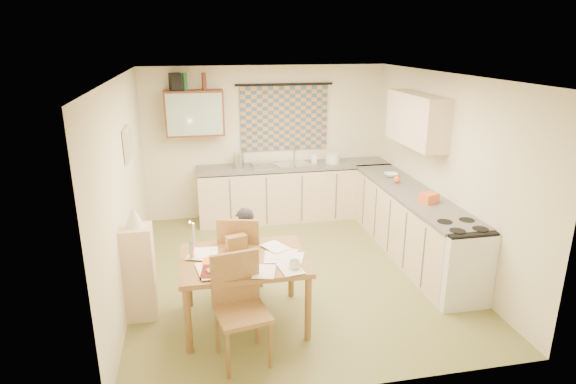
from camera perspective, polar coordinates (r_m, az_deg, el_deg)
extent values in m
cube|color=olive|center=(6.39, 0.72, -9.45)|extent=(4.00, 4.50, 0.02)
cube|color=white|center=(5.69, 0.82, 13.72)|extent=(4.00, 4.50, 0.02)
cube|color=beige|center=(8.08, -2.59, 5.90)|extent=(4.00, 0.02, 2.50)
cube|color=beige|center=(3.88, 7.80, -7.84)|extent=(4.00, 0.02, 2.50)
cube|color=beige|center=(5.86, -18.85, 0.29)|extent=(0.02, 4.50, 2.50)
cube|color=beige|center=(6.62, 18.05, 2.35)|extent=(0.02, 4.50, 2.50)
cube|color=#335172|center=(8.01, -0.44, 8.74)|extent=(1.45, 0.03, 1.05)
cylinder|color=black|center=(7.93, -0.43, 12.64)|extent=(1.60, 0.04, 0.04)
cube|color=#5C2815|center=(7.71, -11.02, 9.18)|extent=(0.90, 0.34, 0.70)
cube|color=#99B2A5|center=(7.55, -11.01, 8.99)|extent=(0.84, 0.02, 0.64)
cube|color=beige|center=(6.89, 15.01, 8.32)|extent=(0.34, 1.30, 0.70)
cube|color=beige|center=(6.13, -18.46, 5.44)|extent=(0.04, 0.50, 0.40)
cube|color=beige|center=(6.12, -18.23, 5.46)|extent=(0.01, 0.42, 0.32)
cube|color=beige|center=(8.08, 1.17, -0.10)|extent=(3.30, 0.60, 0.86)
cube|color=#565351|center=(7.95, 1.20, 3.12)|extent=(3.30, 0.62, 0.04)
cube|color=beige|center=(6.94, 14.19, -3.74)|extent=(0.60, 2.95, 0.86)
cube|color=#565351|center=(6.79, 14.49, -0.05)|extent=(0.62, 2.95, 0.04)
cube|color=white|center=(5.91, 19.47, -8.05)|extent=(0.59, 0.59, 0.88)
cube|color=black|center=(5.73, 19.94, -3.92)|extent=(0.56, 0.56, 0.03)
cube|color=silver|center=(7.93, 0.62, 2.95)|extent=(0.64, 0.56, 0.10)
cylinder|color=silver|center=(8.07, 0.75, 4.53)|extent=(0.04, 0.04, 0.28)
cube|color=silver|center=(7.83, -3.05, 3.26)|extent=(0.37, 0.33, 0.06)
cylinder|color=silver|center=(7.76, -5.88, 3.75)|extent=(0.23, 0.23, 0.24)
cylinder|color=white|center=(8.07, 5.30, 4.01)|extent=(0.29, 0.29, 0.16)
imported|color=white|center=(8.03, 3.14, 4.15)|extent=(0.14, 0.14, 0.20)
imported|color=white|center=(7.41, 12.12, 1.99)|extent=(0.30, 0.30, 0.05)
cube|color=orange|center=(6.36, 16.38, -0.67)|extent=(0.26, 0.23, 0.12)
sphere|color=orange|center=(7.09, 12.79, 1.44)|extent=(0.10, 0.10, 0.10)
cube|color=black|center=(7.66, -13.21, 12.61)|extent=(0.20, 0.23, 0.26)
cylinder|color=#195926|center=(7.66, -12.14, 12.68)|extent=(0.08, 0.08, 0.26)
cylinder|color=#5C2815|center=(7.66, -9.93, 12.80)|extent=(0.08, 0.08, 0.26)
cube|color=brown|center=(5.04, -5.27, -8.05)|extent=(1.30, 0.99, 0.05)
cube|color=brown|center=(5.66, -5.50, -7.57)|extent=(0.57, 0.57, 0.04)
cube|color=brown|center=(5.36, -5.93, -5.85)|extent=(0.46, 0.16, 0.51)
cube|color=brown|center=(4.58, -5.43, -14.20)|extent=(0.54, 0.54, 0.04)
cube|color=brown|center=(4.62, -6.28, -9.98)|extent=(0.46, 0.13, 0.51)
imported|color=black|center=(5.60, -5.13, -7.20)|extent=(0.49, 0.39, 1.11)
cube|color=beige|center=(5.44, -17.17, -9.11)|extent=(0.32, 0.30, 1.05)
cone|color=beige|center=(5.19, -17.81, -2.83)|extent=(0.20, 0.20, 0.22)
cube|color=brown|center=(5.20, -6.13, -5.98)|extent=(0.24, 0.16, 0.16)
imported|color=white|center=(4.77, 0.80, -8.61)|extent=(0.15, 0.15, 0.09)
imported|color=maroon|center=(4.77, -10.24, -9.34)|extent=(0.30, 0.35, 0.03)
imported|color=orange|center=(4.94, -10.15, -8.39)|extent=(0.25, 0.31, 0.02)
cube|color=orange|center=(4.76, -8.87, -9.25)|extent=(0.13, 0.10, 0.04)
cube|color=black|center=(4.79, -3.08, -9.00)|extent=(0.14, 0.08, 0.02)
cylinder|color=silver|center=(5.04, -11.33, -6.90)|extent=(0.07, 0.07, 0.18)
cylinder|color=white|center=(4.95, -11.10, -4.83)|extent=(0.03, 0.03, 0.22)
sphere|color=#FFCC66|center=(4.91, -11.57, -3.53)|extent=(0.02, 0.02, 0.02)
cube|color=white|center=(4.78, -7.58, -9.29)|extent=(0.33, 0.36, 0.00)
cube|color=white|center=(4.76, -7.03, -9.38)|extent=(0.30, 0.35, 0.00)
cube|color=white|center=(4.78, -7.01, -9.21)|extent=(0.31, 0.36, 0.00)
cube|color=white|center=(5.02, -1.61, -7.69)|extent=(0.27, 0.33, 0.00)
cube|color=white|center=(4.95, -0.46, -8.06)|extent=(0.34, 0.36, 0.00)
cube|color=white|center=(5.17, -9.48, -7.12)|extent=(0.22, 0.30, 0.00)
cube|color=white|center=(4.77, 0.32, -9.05)|extent=(0.25, 0.33, 0.00)
cube|color=white|center=(5.07, -0.41, -7.36)|extent=(0.33, 0.36, 0.00)
cube|color=white|center=(4.98, 0.57, -7.82)|extent=(0.30, 0.35, 0.00)
cube|color=white|center=(4.83, -9.50, -8.90)|extent=(0.25, 0.32, 0.00)
cube|color=white|center=(5.14, -10.48, -7.22)|extent=(0.30, 0.35, 0.00)
cube|color=white|center=(4.74, -9.01, -9.38)|extent=(0.22, 0.30, 0.00)
cube|color=white|center=(5.22, -1.50, -6.50)|extent=(0.32, 0.36, 0.00)
cube|color=white|center=(4.70, -2.84, -9.38)|extent=(0.28, 0.34, 0.00)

